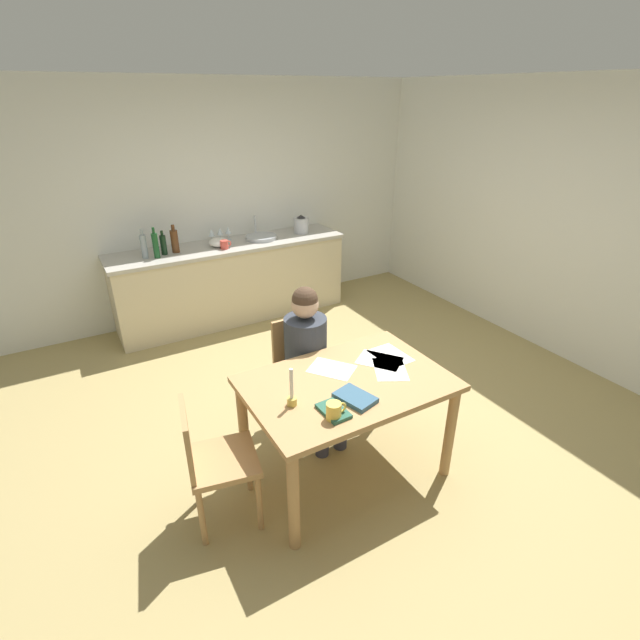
{
  "coord_description": "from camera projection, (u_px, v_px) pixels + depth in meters",
  "views": [
    {
      "loc": [
        -1.67,
        -2.7,
        2.44
      ],
      "look_at": [
        -0.04,
        0.13,
        0.85
      ],
      "focal_mm": 26.36,
      "sensor_mm": 36.0,
      "label": 1
    }
  ],
  "objects": [
    {
      "name": "chair_side_empty",
      "position": [
        212.0,
        459.0,
        2.78
      ],
      "size": [
        0.47,
        0.47,
        0.86
      ],
      "color": "tan",
      "rests_on": "ground"
    },
    {
      "name": "paper_envelope",
      "position": [
        332.0,
        369.0,
        3.17
      ],
      "size": [
        0.35,
        0.36,
        0.0
      ],
      "primitive_type": "cube",
      "rotation": [
        0.0,
        0.0,
        0.64
      ],
      "color": "white",
      "rests_on": "dining_table"
    },
    {
      "name": "book_cookery",
      "position": [
        355.0,
        398.0,
        2.85
      ],
      "size": [
        0.22,
        0.28,
        0.03
      ],
      "primitive_type": "cube",
      "rotation": [
        0.0,
        0.0,
        0.27
      ],
      "color": "#335872",
      "rests_on": "dining_table"
    },
    {
      "name": "bottle_sauce",
      "position": [
        175.0,
        241.0,
        4.94
      ],
      "size": [
        0.08,
        0.08,
        0.3
      ],
      "color": "#593319",
      "rests_on": "kitchen_counter"
    },
    {
      "name": "ground_plane",
      "position": [
        332.0,
        418.0,
        3.93
      ],
      "size": [
        5.2,
        5.2,
        0.04
      ],
      "primitive_type": "cube",
      "color": "tan"
    },
    {
      "name": "wine_glass_by_kettle",
      "position": [
        220.0,
        232.0,
        5.32
      ],
      "size": [
        0.07,
        0.07,
        0.15
      ],
      "color": "silver",
      "rests_on": "kitchen_counter"
    },
    {
      "name": "paper_bill",
      "position": [
        390.0,
        355.0,
        3.33
      ],
      "size": [
        0.22,
        0.3,
        0.0
      ],
      "primitive_type": "cube",
      "rotation": [
        0.0,
        0.0,
        0.04
      ],
      "color": "white",
      "rests_on": "dining_table"
    },
    {
      "name": "person_seated",
      "position": [
        310.0,
        355.0,
        3.49
      ],
      "size": [
        0.32,
        0.59,
        1.19
      ],
      "color": "#333842",
      "rests_on": "ground"
    },
    {
      "name": "sink_unit",
      "position": [
        261.0,
        237.0,
        5.44
      ],
      "size": [
        0.36,
        0.36,
        0.24
      ],
      "color": "#B2B7BC",
      "rests_on": "kitchen_counter"
    },
    {
      "name": "wall_back",
      "position": [
        215.0,
        202.0,
        5.38
      ],
      "size": [
        5.2,
        0.12,
        2.6
      ],
      "primitive_type": "cube",
      "color": "silver",
      "rests_on": "ground"
    },
    {
      "name": "wine_glass_back_left",
      "position": [
        211.0,
        233.0,
        5.28
      ],
      "size": [
        0.07,
        0.07,
        0.15
      ],
      "color": "silver",
      "rests_on": "kitchen_counter"
    },
    {
      "name": "teacup_on_counter",
      "position": [
        225.0,
        245.0,
        5.09
      ],
      "size": [
        0.12,
        0.08,
        0.09
      ],
      "color": "#D84C3F",
      "rests_on": "kitchen_counter"
    },
    {
      "name": "paper_receipt",
      "position": [
        390.0,
        369.0,
        3.17
      ],
      "size": [
        0.33,
        0.36,
        0.0
      ],
      "primitive_type": "cube",
      "rotation": [
        0.0,
        0.0,
        -0.49
      ],
      "color": "white",
      "rests_on": "dining_table"
    },
    {
      "name": "bottle_wine_red",
      "position": [
        163.0,
        244.0,
        4.88
      ],
      "size": [
        0.06,
        0.06,
        0.25
      ],
      "color": "black",
      "rests_on": "kitchen_counter"
    },
    {
      "name": "bottle_oil",
      "position": [
        144.0,
        246.0,
        4.76
      ],
      "size": [
        0.06,
        0.06,
        0.3
      ],
      "color": "#8C999E",
      "rests_on": "kitchen_counter"
    },
    {
      "name": "coffee_mug",
      "position": [
        334.0,
        411.0,
        2.67
      ],
      "size": [
        0.13,
        0.09,
        0.1
      ],
      "color": "#F2CC4C",
      "rests_on": "dining_table"
    },
    {
      "name": "dining_table",
      "position": [
        347.0,
        395.0,
        3.09
      ],
      "size": [
        1.31,
        0.88,
        0.75
      ],
      "color": "tan",
      "rests_on": "ground"
    },
    {
      "name": "kitchen_counter",
      "position": [
        232.0,
        281.0,
        5.47
      ],
      "size": [
        2.66,
        0.64,
        0.9
      ],
      "color": "beige",
      "rests_on": "ground"
    },
    {
      "name": "paper_letter",
      "position": [
        380.0,
        360.0,
        3.27
      ],
      "size": [
        0.34,
        0.36,
        0.0
      ],
      "primitive_type": "cube",
      "rotation": [
        0.0,
        0.0,
        0.63
      ],
      "color": "white",
      "rests_on": "dining_table"
    },
    {
      "name": "wall_right",
      "position": [
        564.0,
        223.0,
        4.52
      ],
      "size": [
        0.12,
        5.2,
        2.6
      ],
      "primitive_type": "cube",
      "color": "silver",
      "rests_on": "ground"
    },
    {
      "name": "bottle_vinegar",
      "position": [
        156.0,
        245.0,
        4.77
      ],
      "size": [
        0.06,
        0.06,
        0.32
      ],
      "color": "#194C23",
      "rests_on": "kitchen_counter"
    },
    {
      "name": "stovetop_kettle",
      "position": [
        301.0,
        225.0,
        5.64
      ],
      "size": [
        0.18,
        0.18,
        0.22
      ],
      "color": "#B7BABF",
      "rests_on": "kitchen_counter"
    },
    {
      "name": "chair_at_table",
      "position": [
        301.0,
        367.0,
        3.69
      ],
      "size": [
        0.4,
        0.4,
        0.87
      ],
      "color": "tan",
      "rests_on": "ground"
    },
    {
      "name": "candlestick",
      "position": [
        292.0,
        395.0,
        2.78
      ],
      "size": [
        0.06,
        0.06,
        0.25
      ],
      "color": "gold",
      "rests_on": "dining_table"
    },
    {
      "name": "mixing_bowl",
      "position": [
        219.0,
        242.0,
        5.16
      ],
      "size": [
        0.21,
        0.21,
        0.1
      ],
      "primitive_type": "ellipsoid",
      "color": "white",
      "rests_on": "kitchen_counter"
    },
    {
      "name": "wine_glass_near_sink",
      "position": [
        228.0,
        231.0,
        5.36
      ],
      "size": [
        0.07,
        0.07,
        0.15
      ],
      "color": "silver",
      "rests_on": "kitchen_counter"
    },
    {
      "name": "book_magazine",
      "position": [
        333.0,
        411.0,
        2.74
      ],
      "size": [
        0.14,
        0.21,
        0.02
      ],
      "primitive_type": "cube",
      "rotation": [
        0.0,
        0.0,
        0.04
      ],
      "color": "#285A47",
      "rests_on": "dining_table"
    }
  ]
}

